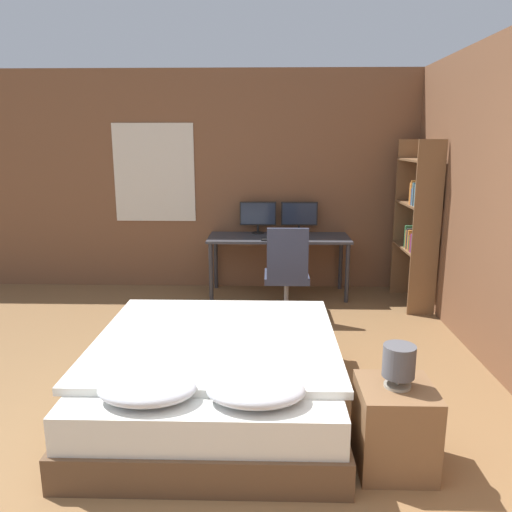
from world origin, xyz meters
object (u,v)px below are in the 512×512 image
Objects in this scene: bed at (215,375)px; desk at (279,243)px; monitor_right at (299,215)px; keyboard at (279,239)px; bedside_lamp at (399,362)px; computer_mouse at (305,239)px; office_chair at (287,280)px; monitor_left at (258,215)px; nightstand at (394,427)px; bookshelf at (418,218)px.

bed is 1.13× the size of desk.
monitor_right reaches higher than keyboard.
computer_mouse is at bearing 95.75° from bedside_lamp.
office_chair is at bearing -84.09° from desk.
computer_mouse reaches higher than keyboard.
monitor_right is (0.26, 0.22, 0.30)m from desk.
computer_mouse is (0.30, 0.00, 0.01)m from keyboard.
office_chair is at bearing -70.76° from monitor_left.
nightstand is 0.27× the size of bookshelf.
computer_mouse reaches higher than nightstand.
bookshelf reaches higher than monitor_right.
monitor_right is 1.41m from bookshelf.
monitor_right is 1.08× the size of keyboard.
bedside_lamp is 0.59× the size of keyboard.
desk is (-0.61, 3.31, 0.40)m from nightstand.
monitor_right is at bearing 79.21° from office_chair.
desk is 0.38m from computer_mouse.
monitor_right reaches higher than desk.
bedside_lamp is at bearing -107.55° from bookshelf.
monitor_left is 1.00× the size of monitor_right.
computer_mouse is 0.07× the size of office_chair.
monitor_right is 0.24× the size of bookshelf.
bed is at bearing -107.65° from computer_mouse.
office_chair reaches higher than computer_mouse.
desk is at bearing 100.41° from nightstand.
monitor_right reaches higher than nightstand.
keyboard is at bearing -90.00° from desk.
keyboard is (-0.61, 3.09, 0.09)m from bedside_lamp.
bookshelf is (1.54, -0.15, 0.28)m from keyboard.
monitor_right is at bearing 75.66° from bed.
desk is 1.62m from bookshelf.
office_chair reaches higher than bed.
keyboard is (-0.26, -0.44, -0.22)m from monitor_right.
bedside_lamp is at bearing -79.59° from desk.
desk is (0.49, 2.69, 0.40)m from bed.
bedside_lamp is at bearing -29.57° from bed.
keyboard is at bearing 98.45° from office_chair.
monitor_left is 0.51m from monitor_right.
bookshelf is at bearing -13.51° from desk.
office_chair is at bearing -81.55° from keyboard.
bed is 4.62× the size of keyboard.
monitor_left is at bearing 120.02° from keyboard.
nightstand is 3.14m from computer_mouse.
monitor_right is (0.51, 0.00, 0.00)m from monitor_left.
computer_mouse is (-0.31, 3.09, 0.09)m from bedside_lamp.
monitor_left reaches higher than nightstand.
office_chair is 0.53× the size of bookshelf.
bed is 1.26m from nightstand.
desk is at bearing 95.91° from office_chair.
computer_mouse is (0.04, -0.44, -0.21)m from monitor_right.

